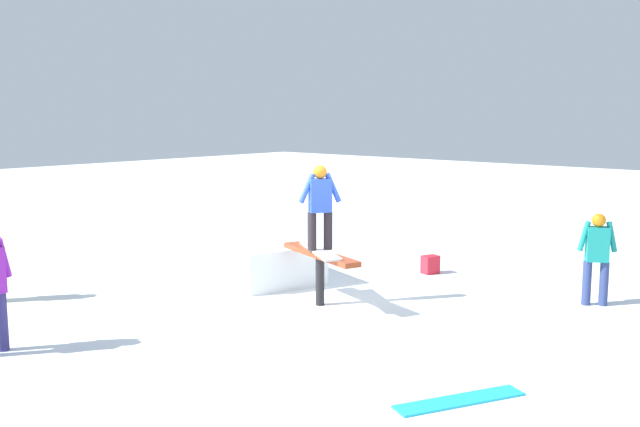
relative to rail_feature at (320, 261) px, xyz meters
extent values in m
plane|color=white|center=(0.00, 0.00, -0.71)|extent=(60.00, 60.00, 0.00)
cylinder|color=black|center=(0.00, 0.00, -0.32)|extent=(0.14, 0.14, 0.78)
cube|color=#A53F1E|center=(0.00, 0.00, 0.11)|extent=(1.92, 0.88, 0.08)
cube|color=white|center=(-1.80, 0.60, -0.35)|extent=(2.18, 1.99, 0.71)
cube|color=white|center=(0.00, 0.00, 0.17)|extent=(1.43, 1.07, 0.03)
cylinder|color=#2B2429|center=(-0.07, -0.11, 0.48)|extent=(0.14, 0.14, 0.59)
cylinder|color=#2B2429|center=(0.07, 0.11, 0.48)|extent=(0.14, 0.14, 0.59)
cube|color=blue|center=(0.00, 0.00, 1.03)|extent=(0.35, 0.39, 0.52)
cylinder|color=blue|center=(-0.11, -0.17, 1.15)|extent=(0.22, 0.27, 0.47)
cylinder|color=blue|center=(0.11, 0.17, 1.15)|extent=(0.22, 0.27, 0.47)
sphere|color=orange|center=(0.00, 0.00, 1.40)|extent=(0.21, 0.21, 0.21)
cylinder|color=navy|center=(-1.62, -4.28, -0.32)|extent=(0.15, 0.15, 0.76)
cylinder|color=purple|center=(-1.64, -4.20, 0.48)|extent=(0.12, 0.21, 0.52)
cylinder|color=navy|center=(3.36, 2.92, -0.35)|extent=(0.14, 0.14, 0.70)
cylinder|color=navy|center=(3.14, 2.78, -0.35)|extent=(0.14, 0.14, 0.70)
cube|color=teal|center=(3.25, 2.85, 0.27)|extent=(0.39, 0.35, 0.55)
cylinder|color=teal|center=(3.42, 2.96, 0.39)|extent=(0.20, 0.17, 0.48)
cylinder|color=teal|center=(3.08, 2.74, 0.39)|extent=(0.20, 0.17, 0.48)
sphere|color=orange|center=(3.25, 2.85, 0.65)|extent=(0.21, 0.21, 0.21)
cube|color=#1EBAD7|center=(3.59, -1.86, -0.69)|extent=(0.90, 1.46, 0.02)
cube|color=red|center=(0.10, 3.02, -0.54)|extent=(0.30, 0.35, 0.34)
camera|label=1|loc=(7.20, -8.18, 2.33)|focal=40.00mm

